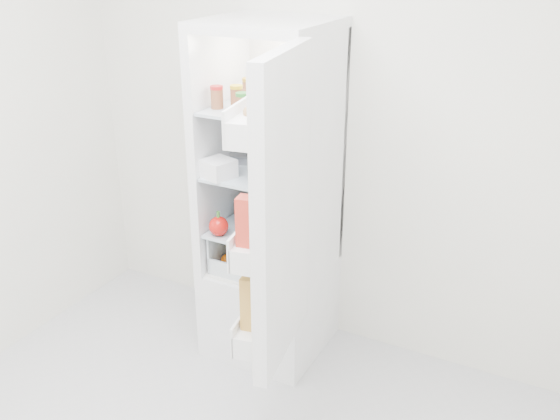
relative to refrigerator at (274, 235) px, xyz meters
The scene contains 20 objects.
room_walls 1.57m from the refrigerator, 80.89° to the right, with size 3.02×3.02×2.61m.
refrigerator is the anchor object (origin of this frame).
shelf_low 0.10m from the refrigerator, 90.00° to the right, with size 0.49×0.53×0.01m, color silver.
shelf_mid 0.39m from the refrigerator, 90.00° to the right, with size 0.49×0.53×0.01m, color silver.
shelf_top 0.72m from the refrigerator, 90.00° to the right, with size 0.49×0.53×0.01m, color silver.
crisper_left 0.15m from the refrigerator, 152.98° to the right, with size 0.23×0.46×0.22m, color silver, non-canonical shape.
crisper_right 0.15m from the refrigerator, 27.02° to the right, with size 0.23×0.46×0.22m, color silver, non-canonical shape.
condiment_jars 0.77m from the refrigerator, 94.77° to the right, with size 0.46×0.34×0.08m.
squeeze_bottle 0.84m from the refrigerator, 12.77° to the left, with size 0.05×0.05×0.17m, color white.
tub_white 0.54m from the refrigerator, 123.44° to the right, with size 0.14×0.14×0.09m, color white.
tub_cream 0.43m from the refrigerator, 32.94° to the right, with size 0.12×0.12×0.07m, color white.
tin_red 0.55m from the refrigerator, 55.38° to the right, with size 0.10×0.10×0.07m, color red.
foil_tray 0.44m from the refrigerator, behind, with size 0.18×0.13×0.04m, color silver.
red_cabbage 0.21m from the refrigerator, ahead, with size 0.16×0.16×0.16m, color #521C50.
bell_pepper 0.35m from the refrigerator, 121.25° to the right, with size 0.10×0.10×0.10m, color red.
mushroom_bowl 0.21m from the refrigerator, 168.65° to the left, with size 0.16×0.16×0.07m, color #8AB6CE.
salad_bag 0.35m from the refrigerator, 55.82° to the right, with size 0.10×0.10×0.10m, color #A2BE8E.
citrus_pile 0.17m from the refrigerator, 144.65° to the right, with size 0.20×0.31×0.16m.
veg_pile 0.18m from the refrigerator, 26.82° to the right, with size 0.16×0.30×0.10m.
fridge_door 0.84m from the refrigerator, 60.90° to the right, with size 0.26×0.60×1.30m.
Camera 1 is at (1.24, -1.43, 2.14)m, focal length 40.00 mm.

